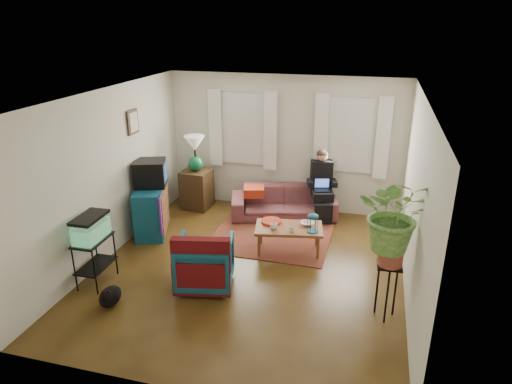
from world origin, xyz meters
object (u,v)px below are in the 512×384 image
(dresser, at_px, (151,210))
(sofa, at_px, (284,197))
(aquarium_stand, at_px, (96,261))
(coffee_table, at_px, (289,239))
(plant_stand, at_px, (386,291))
(side_table, at_px, (197,189))
(armchair, at_px, (205,260))

(dresser, bearing_deg, sofa, 12.48)
(sofa, bearing_deg, aquarium_stand, -141.12)
(dresser, relative_size, coffee_table, 0.88)
(dresser, relative_size, plant_stand, 1.24)
(side_table, bearing_deg, sofa, 0.23)
(sofa, height_order, armchair, armchair)
(side_table, xyz_separation_m, dresser, (-0.34, -1.27, 0.04))
(dresser, xyz_separation_m, plant_stand, (3.97, -1.46, -0.04))
(sofa, height_order, aquarium_stand, sofa)
(coffee_table, bearing_deg, side_table, 137.09)
(side_table, distance_m, armchair, 2.87)
(sofa, relative_size, side_table, 2.55)
(side_table, xyz_separation_m, aquarium_stand, (-0.35, -2.96, -0.04))
(aquarium_stand, xyz_separation_m, armchair, (1.52, 0.34, 0.04))
(aquarium_stand, bearing_deg, side_table, 81.68)
(side_table, relative_size, aquarium_stand, 1.11)
(sofa, xyz_separation_m, armchair, (-0.58, -2.62, 0.01))
(sofa, height_order, plant_stand, sofa)
(dresser, height_order, coffee_table, dresser)
(armchair, bearing_deg, aquarium_stand, 0.32)
(aquarium_stand, relative_size, plant_stand, 0.91)
(side_table, xyz_separation_m, armchair, (1.17, -2.62, 0.00))
(sofa, distance_m, coffee_table, 1.41)
(dresser, relative_size, armchair, 1.21)
(aquarium_stand, relative_size, armchair, 0.89)
(side_table, height_order, aquarium_stand, side_table)
(dresser, relative_size, aquarium_stand, 1.36)
(side_table, height_order, coffee_table, side_table)
(aquarium_stand, bearing_deg, armchair, 11.11)
(sofa, relative_size, coffee_table, 1.84)
(sofa, relative_size, plant_stand, 2.58)
(dresser, height_order, aquarium_stand, dresser)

